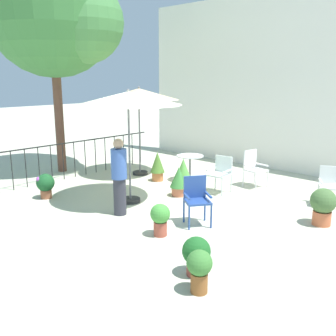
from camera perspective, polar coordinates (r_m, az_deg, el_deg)
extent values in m
plane|color=beige|center=(8.90, -0.37, -4.81)|extent=(60.00, 60.00, 0.00)
cube|color=white|center=(12.29, 15.09, 12.12)|extent=(9.19, 0.30, 5.21)
cube|color=black|center=(11.18, -13.07, 3.87)|extent=(0.03, 5.10, 0.03)
cylinder|color=black|center=(10.31, -22.13, -0.39)|extent=(0.02, 0.02, 1.00)
cylinder|color=black|center=(10.46, -20.33, -0.05)|extent=(0.02, 0.02, 1.00)
cylinder|color=black|center=(10.63, -18.60, 0.28)|extent=(0.02, 0.02, 1.00)
cylinder|color=black|center=(10.80, -16.91, 0.61)|extent=(0.02, 0.02, 1.00)
cylinder|color=black|center=(10.98, -15.28, 0.92)|extent=(0.02, 0.02, 1.00)
cylinder|color=black|center=(11.17, -13.70, 1.22)|extent=(0.02, 0.02, 1.00)
cylinder|color=black|center=(11.37, -12.18, 1.51)|extent=(0.02, 0.02, 1.00)
cylinder|color=black|center=(11.58, -10.71, 1.78)|extent=(0.02, 0.02, 1.00)
cylinder|color=black|center=(11.79, -9.29, 2.05)|extent=(0.02, 0.02, 1.00)
cylinder|color=black|center=(12.01, -7.92, 2.31)|extent=(0.02, 0.02, 1.00)
cylinder|color=black|center=(12.24, -6.61, 2.55)|extent=(0.02, 0.02, 1.00)
cylinder|color=black|center=(12.48, -5.34, 2.79)|extent=(0.02, 0.02, 1.00)
cylinder|color=black|center=(12.72, -4.12, 3.01)|extent=(0.02, 0.02, 1.00)
cylinder|color=brown|center=(11.81, -15.87, 7.35)|extent=(0.26, 0.26, 3.29)
sphere|color=#3D7B3C|center=(11.89, -16.83, 21.50)|extent=(3.66, 3.66, 3.66)
sphere|color=#458142|center=(11.28, -12.46, 20.33)|extent=(2.20, 2.20, 2.20)
sphere|color=#3B7D35|center=(12.82, -16.41, 21.72)|extent=(2.01, 2.01, 2.01)
cylinder|color=#2D2D2D|center=(8.83, -5.58, -4.75)|extent=(0.44, 0.44, 0.08)
cylinder|color=slate|center=(8.53, -5.76, 2.90)|extent=(0.04, 0.04, 2.47)
cone|color=beige|center=(8.41, -5.94, 10.26)|extent=(2.32, 2.32, 0.28)
sphere|color=slate|center=(8.40, -5.96, 11.42)|extent=(0.06, 0.06, 0.06)
cylinder|color=#2D2D2D|center=(11.27, -4.15, -0.73)|extent=(0.44, 0.44, 0.08)
cylinder|color=slate|center=(11.04, -4.25, 5.29)|extent=(0.04, 0.04, 2.47)
cone|color=beige|center=(10.94, -4.35, 10.88)|extent=(2.25, 2.25, 0.32)
sphere|color=slate|center=(10.93, -4.37, 11.86)|extent=(0.06, 0.06, 0.06)
cylinder|color=silver|center=(10.41, 3.29, 1.80)|extent=(0.73, 0.73, 0.02)
cylinder|color=slate|center=(10.48, 3.27, -0.09)|extent=(0.06, 0.06, 0.68)
cylinder|color=slate|center=(10.56, 3.24, -1.81)|extent=(0.40, 0.40, 0.03)
cube|color=white|center=(9.10, 23.05, -2.60)|extent=(0.65, 0.64, 0.04)
cube|color=white|center=(9.24, 22.99, -0.94)|extent=(0.43, 0.26, 0.40)
cube|color=white|center=(9.03, 21.69, -1.79)|extent=(0.23, 0.38, 0.03)
cylinder|color=white|center=(8.93, 21.65, -4.31)|extent=(0.04, 0.04, 0.42)
cylinder|color=white|center=(9.32, 21.34, -3.55)|extent=(0.04, 0.04, 0.42)
cube|color=silver|center=(9.43, 7.54, -0.97)|extent=(0.53, 0.54, 0.04)
cube|color=silver|center=(9.58, 8.27, 0.59)|extent=(0.46, 0.08, 0.40)
cube|color=silver|center=(9.51, 6.40, -0.07)|extent=(0.08, 0.45, 0.03)
cube|color=silver|center=(9.30, 8.76, -0.46)|extent=(0.08, 0.45, 0.03)
cylinder|color=silver|center=(9.41, 5.61, -2.46)|extent=(0.04, 0.04, 0.44)
cylinder|color=silver|center=(9.19, 7.99, -2.91)|extent=(0.04, 0.04, 0.44)
cylinder|color=silver|center=(9.80, 7.04, -1.87)|extent=(0.04, 0.04, 0.44)
cylinder|color=silver|center=(9.59, 9.36, -2.28)|extent=(0.04, 0.04, 0.44)
cube|color=#2A4A92|center=(7.33, 4.39, -4.97)|extent=(0.62, 0.63, 0.04)
cube|color=#2A4A92|center=(7.44, 4.00, -2.77)|extent=(0.29, 0.38, 0.43)
cube|color=#2A4A92|center=(7.24, 2.80, -4.19)|extent=(0.34, 0.26, 0.03)
cube|color=#2A4A92|center=(7.35, 6.00, -3.97)|extent=(0.34, 0.26, 0.03)
cylinder|color=#2A4A92|center=(7.17, 3.15, -7.46)|extent=(0.04, 0.04, 0.45)
cylinder|color=#2A4A92|center=(7.29, 6.42, -7.18)|extent=(0.04, 0.04, 0.45)
cylinder|color=#2A4A92|center=(7.54, 2.36, -6.40)|extent=(0.04, 0.04, 0.45)
cylinder|color=#2A4A92|center=(7.65, 5.49, -6.16)|extent=(0.04, 0.04, 0.45)
cube|color=white|center=(10.10, 12.89, -0.32)|extent=(0.55, 0.56, 0.04)
cube|color=white|center=(10.18, 12.06, 1.32)|extent=(0.12, 0.46, 0.48)
cube|color=white|center=(9.91, 12.09, 0.18)|extent=(0.42, 0.12, 0.03)
cube|color=white|center=(10.24, 13.73, 0.51)|extent=(0.42, 0.12, 0.03)
cylinder|color=white|center=(9.86, 12.92, -2.05)|extent=(0.04, 0.04, 0.43)
cylinder|color=white|center=(10.19, 14.56, -1.64)|extent=(0.04, 0.04, 0.43)
cylinder|color=white|center=(10.13, 11.08, -1.55)|extent=(0.04, 0.04, 0.43)
cylinder|color=white|center=(10.45, 12.73, -1.17)|extent=(0.04, 0.04, 0.43)
cylinder|color=brown|center=(5.71, 4.18, -14.63)|extent=(0.28, 0.28, 0.19)
cylinder|color=#382819|center=(5.67, 4.20, -13.86)|extent=(0.25, 0.25, 0.02)
sphere|color=#1E5F23|center=(5.59, 4.23, -12.18)|extent=(0.41, 0.41, 0.41)
cylinder|color=#CB6D4B|center=(9.22, 1.60, -3.47)|extent=(0.33, 0.33, 0.21)
cylinder|color=#382819|center=(9.19, 1.60, -2.89)|extent=(0.29, 0.29, 0.02)
cone|color=#3A7F37|center=(9.12, 1.61, -1.35)|extent=(0.42, 0.42, 0.49)
cylinder|color=#CD663F|center=(8.00, 21.82, -6.90)|extent=(0.34, 0.34, 0.27)
cylinder|color=#382819|center=(7.96, 21.90, -6.03)|extent=(0.30, 0.30, 0.02)
sphere|color=#486B38|center=(7.89, 22.04, -4.54)|extent=(0.49, 0.49, 0.49)
cylinder|color=#C0703F|center=(10.54, -1.56, -1.25)|extent=(0.31, 0.31, 0.24)
cylinder|color=#382819|center=(10.51, -1.56, -0.67)|extent=(0.27, 0.27, 0.02)
cone|color=#4A782D|center=(10.45, -1.57, 0.87)|extent=(0.39, 0.39, 0.56)
cylinder|color=brown|center=(5.29, 4.63, -16.58)|extent=(0.23, 0.23, 0.27)
cylinder|color=#382819|center=(5.23, 4.66, -15.37)|extent=(0.20, 0.20, 0.02)
sphere|color=#3E7D34|center=(5.15, 4.69, -13.85)|extent=(0.34, 0.34, 0.34)
cylinder|color=#C5743D|center=(9.64, 2.26, -2.57)|extent=(0.34, 0.34, 0.26)
cylinder|color=#382819|center=(9.60, 2.27, -1.87)|extent=(0.30, 0.30, 0.02)
cone|color=#559B43|center=(9.53, 2.28, -0.20)|extent=(0.42, 0.42, 0.55)
cylinder|color=#945639|center=(9.48, -17.61, -3.69)|extent=(0.26, 0.26, 0.20)
cylinder|color=#382819|center=(9.45, -17.65, -3.17)|extent=(0.23, 0.23, 0.02)
sphere|color=#1A5226|center=(9.40, -17.73, -2.07)|extent=(0.42, 0.42, 0.42)
sphere|color=#B14BB0|center=(9.35, -18.63, -1.57)|extent=(0.11, 0.11, 0.11)
sphere|color=#B14BB0|center=(9.31, -18.63, -1.67)|extent=(0.09, 0.09, 0.09)
sphere|color=#B14BB0|center=(9.48, -18.32, -1.35)|extent=(0.08, 0.08, 0.08)
sphere|color=#B14BB0|center=(9.39, -18.49, -1.76)|extent=(0.11, 0.11, 0.11)
cylinder|color=#AF503C|center=(6.96, -1.15, -8.97)|extent=(0.24, 0.24, 0.26)
cylinder|color=#382819|center=(6.91, -1.16, -8.05)|extent=(0.21, 0.21, 0.02)
sphere|color=green|center=(6.86, -1.16, -6.79)|extent=(0.36, 0.36, 0.36)
cylinder|color=#33333D|center=(7.96, -7.16, -4.21)|extent=(0.26, 0.26, 0.77)
cylinder|color=#4062B0|center=(7.79, -7.30, 0.63)|extent=(0.39, 0.39, 0.61)
sphere|color=tan|center=(7.71, -7.39, 3.59)|extent=(0.21, 0.21, 0.21)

